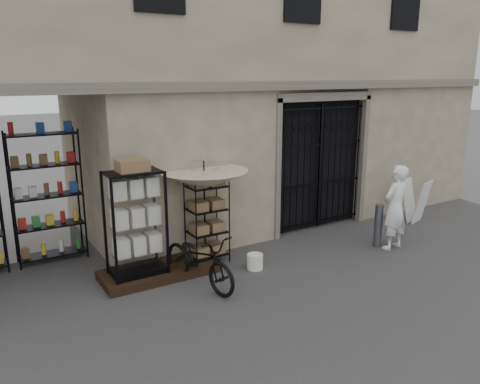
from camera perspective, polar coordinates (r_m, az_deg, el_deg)
ground at (r=8.49m, az=9.75°, el=-10.17°), size 80.00×80.00×0.00m
main_building at (r=11.09m, az=-3.72°, el=19.48°), size 14.00×4.00×9.00m
shop_recess at (r=8.80m, az=-26.20°, el=-0.24°), size 3.00×1.70×3.00m
shop_shelving at (r=9.34m, az=-26.66°, el=-1.11°), size 2.70×0.50×2.50m
iron_gate at (r=10.79m, az=9.16°, el=3.47°), size 2.50×0.21×3.00m
step_platform at (r=8.52m, az=-9.88°, el=-9.52°), size 2.00×0.90×0.15m
display_cabinet at (r=8.06m, az=-12.56°, el=-4.38°), size 0.96×0.67×1.93m
wire_rack at (r=8.79m, az=-4.04°, el=-3.77°), size 0.71×0.53×1.57m
market_umbrella at (r=8.60m, az=-4.42°, el=2.10°), size 1.88×1.89×2.33m
white_bucket at (r=8.65m, az=1.83°, el=-8.47°), size 0.30×0.30×0.28m
bicycle at (r=8.11m, az=-4.94°, el=-11.22°), size 0.79×1.03×1.76m
steel_bollard at (r=10.04m, az=16.50°, el=-3.96°), size 0.21×0.21×0.89m
shopkeeper at (r=10.18m, az=17.99°, el=-6.48°), size 0.84×1.80×0.41m
easel_sign at (r=11.90m, az=20.62°, el=-1.04°), size 0.62×0.67×1.03m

